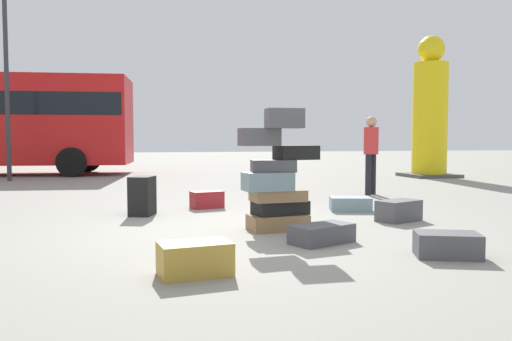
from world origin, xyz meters
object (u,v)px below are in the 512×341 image
suitcase_slate_left_side (350,204)px  person_bearded_onlooker (371,148)px  yellow_dummy_statue (430,115)px  lamp_post (5,33)px  suitcase_tan_foreground_far (195,259)px  suitcase_charcoal_behind_tower (399,211)px  suitcase_maroon_foreground_near (207,200)px  suitcase_charcoal_upright_blue (447,245)px  suitcase_charcoal_white_trunk (322,234)px  suitcase_tower (277,182)px  suitcase_black_right_side (142,196)px

suitcase_slate_left_side → person_bearded_onlooker: person_bearded_onlooker is taller
person_bearded_onlooker → yellow_dummy_statue: yellow_dummy_statue is taller
yellow_dummy_statue → lamp_post: 12.37m
lamp_post → suitcase_tan_foreground_far: bearing=-70.8°
suitcase_charcoal_behind_tower → suitcase_maroon_foreground_near: bearing=118.2°
suitcase_charcoal_upright_blue → lamp_post: size_ratio=0.10×
suitcase_charcoal_white_trunk → yellow_dummy_statue: 11.14m
person_bearded_onlooker → lamp_post: size_ratio=0.26×
suitcase_tower → suitcase_maroon_foreground_near: (-0.55, 2.30, -0.47)m
suitcase_slate_left_side → lamp_post: (-6.70, 7.62, 3.91)m
suitcase_tower → suitcase_maroon_foreground_near: size_ratio=2.91×
suitcase_tan_foreground_far → yellow_dummy_statue: (8.31, 9.64, 1.76)m
suitcase_tower → suitcase_slate_left_side: bearing=41.5°
suitcase_charcoal_behind_tower → suitcase_charcoal_upright_blue: (-0.65, -2.10, -0.03)m
suitcase_tan_foreground_far → suitcase_charcoal_behind_tower: size_ratio=0.97×
person_bearded_onlooker → lamp_post: 10.26m
suitcase_tan_foreground_far → person_bearded_onlooker: (4.28, 5.41, 0.83)m
yellow_dummy_statue → lamp_post: lamp_post is taller
suitcase_charcoal_behind_tower → suitcase_slate_left_side: bearing=78.9°
suitcase_tower → suitcase_black_right_side: size_ratio=2.57×
suitcase_black_right_side → person_bearded_onlooker: size_ratio=0.36×
suitcase_charcoal_white_trunk → yellow_dummy_statue: size_ratio=0.17×
person_bearded_onlooker → yellow_dummy_statue: size_ratio=0.38×
suitcase_tower → suitcase_slate_left_side: suitcase_tower is taller
suitcase_charcoal_upright_blue → suitcase_black_right_side: bearing=150.2°
person_bearded_onlooker → suitcase_maroon_foreground_near: bearing=-18.2°
suitcase_charcoal_white_trunk → lamp_post: bearing=94.3°
suitcase_charcoal_upright_blue → yellow_dummy_statue: yellow_dummy_statue is taller
person_bearded_onlooker → suitcase_tan_foreground_far: bearing=14.2°
suitcase_tower → lamp_post: bearing=119.1°
suitcase_black_right_side → person_bearded_onlooker: person_bearded_onlooker is taller
suitcase_slate_left_side → suitcase_black_right_side: (-3.26, 0.28, 0.18)m
suitcase_charcoal_behind_tower → lamp_post: lamp_post is taller
suitcase_slate_left_side → suitcase_charcoal_upright_blue: (-0.42, -3.22, 0.01)m
suitcase_tower → suitcase_tan_foreground_far: suitcase_tower is taller
suitcase_maroon_foreground_near → lamp_post: size_ratio=0.08×
suitcase_tan_foreground_far → suitcase_black_right_side: 3.61m
suitcase_charcoal_white_trunk → suitcase_maroon_foreground_near: bearing=80.8°
suitcase_charcoal_behind_tower → suitcase_slate_left_side: 1.15m
suitcase_tan_foreground_far → suitcase_slate_left_side: 4.39m
suitcase_charcoal_white_trunk → suitcase_charcoal_upright_blue: (0.95, -0.91, 0.02)m
suitcase_maroon_foreground_near → suitcase_charcoal_behind_tower: suitcase_charcoal_behind_tower is taller
suitcase_maroon_foreground_near → suitcase_slate_left_side: (2.20, -0.85, -0.03)m
suitcase_charcoal_behind_tower → yellow_dummy_statue: (5.19, 7.46, 1.76)m
lamp_post → person_bearded_onlooker: bearing=-34.3°
suitcase_tan_foreground_far → lamp_post: 12.20m
suitcase_slate_left_side → suitcase_charcoal_white_trunk: size_ratio=0.91×
suitcase_charcoal_white_trunk → yellow_dummy_statue: bearing=27.9°
suitcase_tower → yellow_dummy_statue: 10.60m
suitcase_slate_left_side → person_bearded_onlooker: (1.39, 2.10, 0.86)m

